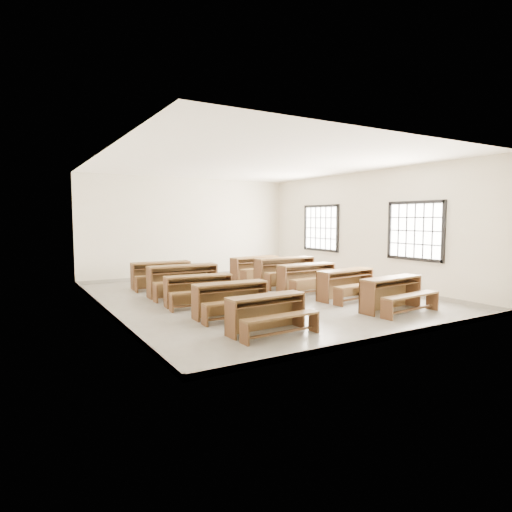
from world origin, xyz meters
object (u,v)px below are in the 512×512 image
desk_set_3 (183,278)px  desk_set_7 (308,276)px  desk_set_0 (267,311)px  desk_set_4 (162,273)px  desk_set_8 (285,269)px  desk_set_2 (199,288)px  desk_set_5 (393,291)px  desk_set_6 (347,282)px  desk_set_9 (256,266)px  desk_set_1 (231,297)px

desk_set_3 → desk_set_7: (2.98, -1.09, -0.02)m
desk_set_0 → desk_set_4: size_ratio=0.87×
desk_set_0 → desk_set_8: (3.13, 4.02, 0.10)m
desk_set_0 → desk_set_3: bearing=87.5°
desk_set_2 → desk_set_5: desk_set_5 is taller
desk_set_6 → desk_set_7: bearing=92.3°
desk_set_6 → desk_set_7: 1.29m
desk_set_8 → desk_set_9: desk_set_8 is taller
desk_set_8 → desk_set_7: bearing=-94.0°
desk_set_2 → desk_set_3: (0.12, 1.24, 0.06)m
desk_set_5 → desk_set_9: bearing=86.3°
desk_set_5 → desk_set_1: bearing=153.3°
desk_set_0 → desk_set_4: 5.40m
desk_set_3 → desk_set_8: bearing=3.7°
desk_set_2 → desk_set_3: 1.25m
desk_set_1 → desk_set_7: size_ratio=0.92×
desk_set_2 → desk_set_5: 4.10m
desk_set_1 → desk_set_4: bearing=92.7°
desk_set_4 → desk_set_9: bearing=3.8°
desk_set_3 → desk_set_8: 3.11m
desk_set_1 → desk_set_2: bearing=96.4°
desk_set_3 → desk_set_6: size_ratio=1.06×
desk_set_0 → desk_set_1: (0.02, 1.33, 0.02)m
desk_set_6 → desk_set_8: 2.46m
desk_set_8 → desk_set_5: bearing=-88.1°
desk_set_2 → desk_set_9: 4.10m
desk_set_0 → desk_set_5: desk_set_5 is taller
desk_set_3 → desk_set_7: bearing=-18.2°
desk_set_1 → desk_set_3: (0.01, 2.58, 0.06)m
desk_set_0 → desk_set_1: bearing=87.2°
desk_set_4 → desk_set_3: bearing=-83.8°
desk_set_0 → desk_set_4: bearing=88.3°
desk_set_5 → desk_set_7: bearing=87.1°
desk_set_5 → desk_set_8: bearing=84.5°
desk_set_2 → desk_set_6: desk_set_6 is taller
desk_set_1 → desk_set_0: bearing=-88.8°
desk_set_0 → desk_set_1: 1.33m
desk_set_2 → desk_set_4: size_ratio=0.94×
desk_set_7 → desk_set_9: (-0.04, 2.58, -0.01)m
desk_set_1 → desk_set_6: bearing=6.0°
desk_set_5 → desk_set_7: desk_set_7 is taller
desk_set_3 → desk_set_7: desk_set_3 is taller
desk_set_7 → desk_set_3: bearing=158.8°
desk_set_8 → desk_set_9: bearing=98.8°
desk_set_1 → desk_set_9: desk_set_9 is taller
desk_set_2 → desk_set_8: bearing=28.5°
desk_set_3 → desk_set_2: bearing=-93.5°
desk_set_3 → desk_set_8: size_ratio=0.96×
desk_set_1 → desk_set_7: bearing=28.6°
desk_set_1 → desk_set_4: (-0.05, 4.06, 0.03)m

